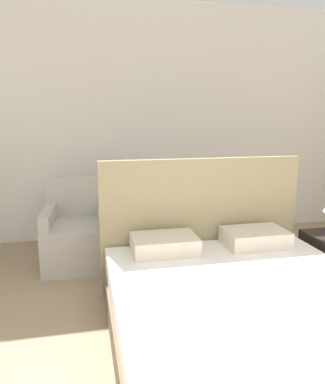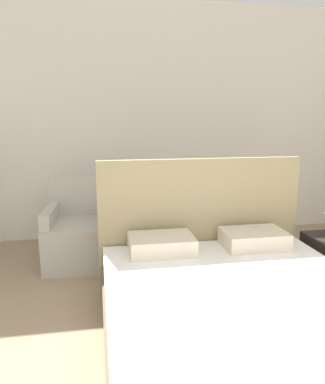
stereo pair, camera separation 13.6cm
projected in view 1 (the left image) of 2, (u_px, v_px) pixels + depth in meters
wall_back at (131, 123)px, 4.68m from camera, size 10.00×0.06×2.90m
bed at (247, 314)px, 2.50m from camera, size 1.83×2.22×1.18m
armchair_near_window_left at (77, 239)px, 3.90m from camera, size 0.70×0.74×0.89m
armchair_near_window_right at (179, 232)px, 4.13m from camera, size 0.72×0.76×0.89m
side_table at (130, 241)px, 4.03m from camera, size 0.29×0.29×0.44m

